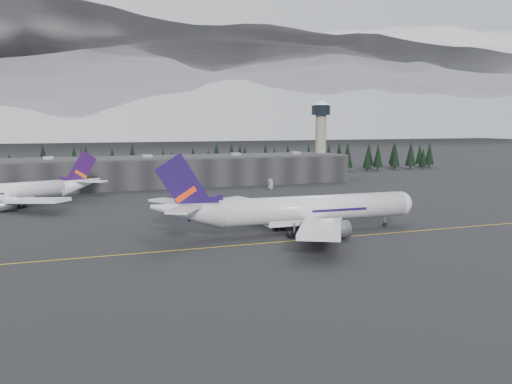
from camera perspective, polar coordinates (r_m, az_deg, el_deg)
name	(u,v)px	position (r m, az deg, el deg)	size (l,w,h in m)	color
ground	(286,240)	(134.57, 3.05, -4.77)	(1400.00, 1400.00, 0.00)	black
taxiline	(290,241)	(132.78, 3.41, -4.93)	(400.00, 0.40, 0.02)	gold
terminal	(170,171)	(252.03, -8.56, 2.09)	(160.00, 30.00, 12.60)	black
control_tower	(321,131)	(279.73, 6.50, 6.10)	(10.00, 10.00, 37.70)	gray
treeline	(154,163)	(288.08, -10.15, 2.89)	(360.00, 20.00, 15.00)	black
mountain_ridge	(68,137)	(1121.96, -18.26, 5.20)	(4400.00, 900.00, 420.00)	white
jet_main	(292,210)	(141.20, 3.62, -1.83)	(69.87, 64.48, 20.54)	silver
jet_parked	(13,192)	(201.39, -23.15, 0.03)	(58.63, 52.70, 17.75)	white
gse_vehicle_a	(51,197)	(216.51, -19.84, -0.51)	(2.48, 5.37, 1.49)	#BEBDC0
gse_vehicle_b	(271,188)	(233.74, 1.52, 0.43)	(1.85, 4.61, 1.57)	white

